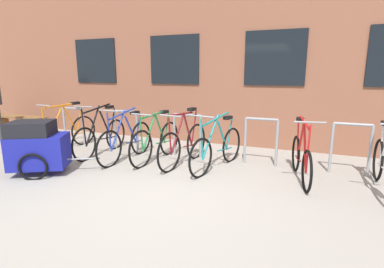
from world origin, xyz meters
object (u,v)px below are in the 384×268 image
bicycle_green (156,141)px  backpack (18,133)px  bike_trailer (38,147)px  wooden_bench (20,120)px  bicycle_blue (126,141)px  bicycle_teal (218,148)px  bicycle_red (301,158)px  bicycle_orange (65,132)px  bicycle_maroon (184,144)px  bicycle_black (101,136)px

bicycle_green → backpack: bicycle_green is taller
bike_trailer → wooden_bench: bike_trailer is taller
bicycle_blue → wooden_bench: size_ratio=0.93×
bicycle_blue → bicycle_green: bicycle_blue is taller
bicycle_teal → bicycle_red: size_ratio=1.09×
bicycle_teal → bicycle_blue: size_ratio=1.01×
bicycle_blue → wooden_bench: (-4.55, 1.22, -0.03)m
bicycle_orange → bicycle_red: bearing=-0.9°
wooden_bench → bicycle_teal: bearing=-9.5°
bicycle_red → bike_trailer: size_ratio=1.13×
bike_trailer → backpack: 2.99m
bicycle_blue → backpack: bicycle_blue is taller
wooden_bench → backpack: (1.08, -0.90, -0.14)m
bicycle_teal → backpack: bicycle_teal is taller
bike_trailer → wooden_bench: 4.37m
bicycle_maroon → bicycle_black: bearing=180.0°
bicycle_maroon → bicycle_green: bicycle_maroon is taller
bicycle_teal → bicycle_green: bearing=178.3°
backpack → wooden_bench: bearing=119.7°
bicycle_green → bicycle_black: bearing=-178.4°
bicycle_red → backpack: size_ratio=3.63×
bicycle_green → wooden_bench: 5.23m
bicycle_orange → bicycle_red: size_ratio=1.10×
bicycle_teal → bicycle_black: bearing=-180.0°
backpack → bicycle_black: bearing=-24.0°
bicycle_teal → bicycle_red: 1.43m
bicycle_red → bicycle_blue: size_ratio=0.92×
bicycle_black → bicycle_green: bicycle_black is taller
bicycle_red → bicycle_blue: bearing=-178.0°
bicycle_green → bicycle_orange: bearing=179.7°
wooden_bench → bicycle_red: bearing=-8.0°
bicycle_green → wooden_bench: (-5.13, 1.04, -0.03)m
bicycle_orange → bicycle_maroon: bearing=-1.0°
bike_trailer → bicycle_red: bearing=18.0°
bicycle_maroon → bicycle_blue: bicycle_blue is taller
bicycle_maroon → bicycle_blue: size_ratio=0.98×
bicycle_blue → wooden_bench: bicycle_blue is taller
bicycle_maroon → bicycle_red: (2.09, -0.03, -0.03)m
bicycle_black → wooden_bench: (-3.81, 1.07, -0.03)m
backpack → bicycle_maroon: bearing=-22.5°
bicycle_blue → backpack: size_ratio=3.93×
bicycle_black → bike_trailer: bicycle_black is taller
bicycle_teal → bicycle_red: bearing=-1.3°
bicycle_blue → backpack: bearing=174.7°
bike_trailer → backpack: size_ratio=3.23×
bicycle_green → bicycle_blue: bearing=-162.2°
bicycle_black → bicycle_red: 4.02m
bicycle_black → bike_trailer: bearing=-98.5°
bicycle_maroon → bicycle_blue: bearing=-172.9°
bicycle_maroon → bicycle_teal: size_ratio=0.97×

